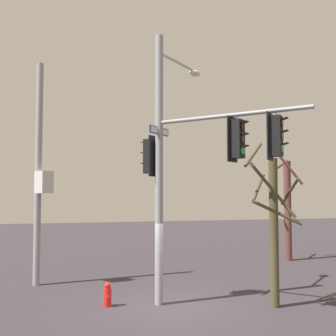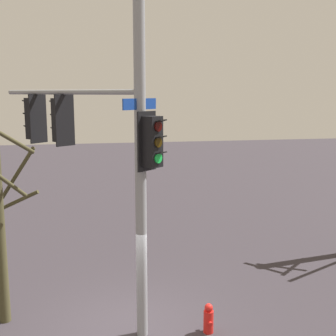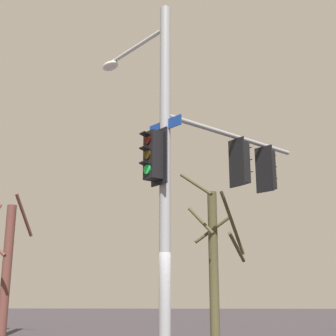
# 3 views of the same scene
# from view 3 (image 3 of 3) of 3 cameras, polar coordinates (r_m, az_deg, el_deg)

# --- Properties ---
(main_signal_pole_assembly) EXTENTS (5.54, 3.79, 8.52)m
(main_signal_pole_assembly) POSITION_cam_3_polar(r_m,az_deg,el_deg) (11.48, 2.89, 1.09)
(main_signal_pole_assembly) COLOR gray
(main_signal_pole_assembly) RESTS_ON ground
(bare_tree_behind_pole) EXTENTS (1.91, 1.59, 5.11)m
(bare_tree_behind_pole) POSITION_cam_3_polar(r_m,az_deg,el_deg) (13.65, 5.64, -11.23)
(bare_tree_behind_pole) COLOR #454027
(bare_tree_behind_pole) RESTS_ON ground
(bare_tree_across_street) EXTENTS (2.10, 1.78, 5.51)m
(bare_tree_across_street) POSITION_cam_3_polar(r_m,az_deg,el_deg) (20.28, -18.98, -10.89)
(bare_tree_across_street) COLOR brown
(bare_tree_across_street) RESTS_ON ground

